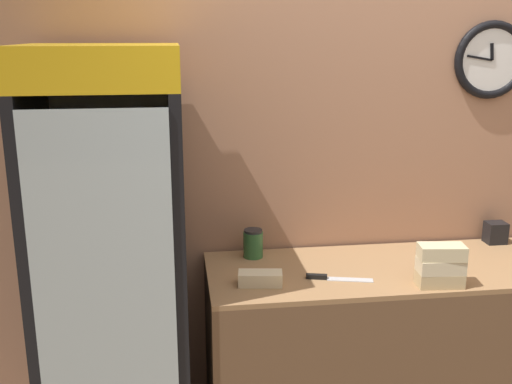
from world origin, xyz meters
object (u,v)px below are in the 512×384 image
at_px(beverage_cooler, 113,243).
at_px(sandwich_stack_middle, 441,266).
at_px(sandwich_stack_top, 442,252).
at_px(sandwich_flat_left, 260,278).
at_px(chefs_knife, 330,278).
at_px(sandwich_stack_bottom, 440,279).
at_px(napkin_dispenser, 495,233).
at_px(condiment_jar, 253,243).

relative_size(beverage_cooler, sandwich_stack_middle, 9.14).
xyz_separation_m(sandwich_stack_top, sandwich_flat_left, (-0.83, 0.13, -0.14)).
bearing_deg(chefs_knife, sandwich_stack_bottom, -16.24).
relative_size(sandwich_stack_bottom, sandwich_stack_top, 0.98).
bearing_deg(sandwich_stack_bottom, chefs_knife, 163.76).
bearing_deg(sandwich_stack_middle, sandwich_stack_bottom, 0.00).
relative_size(sandwich_flat_left, chefs_knife, 0.68).
xyz_separation_m(sandwich_stack_middle, napkin_dispenser, (0.56, 0.52, -0.04)).
height_order(sandwich_stack_bottom, sandwich_stack_top, sandwich_stack_top).
height_order(beverage_cooler, condiment_jar, beverage_cooler).
bearing_deg(sandwich_stack_bottom, sandwich_flat_left, 171.40).
xyz_separation_m(condiment_jar, napkin_dispenser, (1.38, 0.03, -0.01)).
bearing_deg(sandwich_stack_middle, chefs_knife, 163.76).
bearing_deg(sandwich_stack_middle, sandwich_stack_top, 0.00).
bearing_deg(napkin_dispenser, sandwich_stack_top, -137.33).
bearing_deg(beverage_cooler, sandwich_stack_bottom, -10.37).
bearing_deg(sandwich_flat_left, chefs_knife, 2.85).
relative_size(sandwich_stack_middle, napkin_dispenser, 1.81).
relative_size(beverage_cooler, napkin_dispenser, 16.55).
relative_size(sandwich_stack_middle, chefs_knife, 0.68).
height_order(sandwich_stack_top, sandwich_flat_left, sandwich_stack_top).
xyz_separation_m(sandwich_flat_left, napkin_dispenser, (1.39, 0.39, 0.03)).
xyz_separation_m(sandwich_stack_top, condiment_jar, (-0.81, 0.49, -0.09)).
relative_size(chefs_knife, napkin_dispenser, 2.65).
bearing_deg(sandwich_stack_top, condiment_jar, 149.09).
xyz_separation_m(sandwich_stack_bottom, condiment_jar, (-0.81, 0.49, 0.04)).
distance_m(sandwich_stack_top, sandwich_flat_left, 0.85).
height_order(sandwich_flat_left, condiment_jar, condiment_jar).
xyz_separation_m(chefs_knife, condiment_jar, (-0.33, 0.34, 0.07)).
xyz_separation_m(beverage_cooler, sandwich_stack_top, (1.51, -0.28, -0.02)).
distance_m(sandwich_stack_top, condiment_jar, 0.95).
bearing_deg(sandwich_stack_top, beverage_cooler, 169.63).
distance_m(beverage_cooler, sandwich_flat_left, 0.71).
bearing_deg(condiment_jar, napkin_dispenser, 1.33).
xyz_separation_m(sandwich_stack_middle, sandwich_stack_top, (0.00, 0.00, 0.07)).
bearing_deg(chefs_knife, beverage_cooler, 172.53).
bearing_deg(chefs_knife, sandwich_stack_middle, -16.24).
bearing_deg(sandwich_flat_left, napkin_dispenser, 15.81).
relative_size(sandwich_stack_bottom, condiment_jar, 1.45).
bearing_deg(condiment_jar, beverage_cooler, -163.06).
height_order(sandwich_stack_middle, condiment_jar, condiment_jar).
bearing_deg(condiment_jar, sandwich_stack_top, -30.91).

